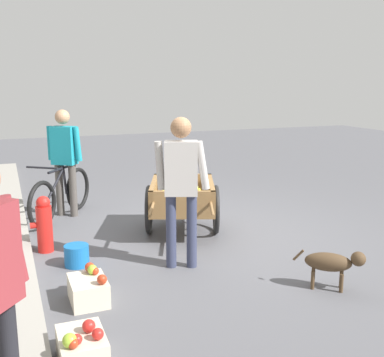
{
  "coord_description": "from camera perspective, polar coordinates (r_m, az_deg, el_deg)",
  "views": [
    {
      "loc": [
        -5.39,
        2.23,
        1.97
      ],
      "look_at": [
        0.08,
        0.06,
        0.75
      ],
      "focal_mm": 44.23,
      "sensor_mm": 36.0,
      "label": 1
    }
  ],
  "objects": [
    {
      "name": "fire_hydrant",
      "position": [
        5.79,
        -17.4,
        -5.27
      ],
      "size": [
        0.25,
        0.25,
        0.67
      ],
      "color": "red",
      "rests_on": "ground"
    },
    {
      "name": "cyclist_person",
      "position": [
        7.12,
        -15.14,
        2.93
      ],
      "size": [
        0.36,
        0.45,
        1.57
      ],
      "color": "#4C4742",
      "rests_on": "ground"
    },
    {
      "name": "fruit_cart",
      "position": [
        6.15,
        -1.17,
        -2.72
      ],
      "size": [
        1.81,
        1.3,
        0.73
      ],
      "color": "olive",
      "rests_on": "ground"
    },
    {
      "name": "ground_plane",
      "position": [
        6.16,
        0.78,
        -6.94
      ],
      "size": [
        24.0,
        24.0,
        0.0
      ],
      "primitive_type": "plane",
      "color": "#56565B"
    },
    {
      "name": "plastic_bucket",
      "position": [
        5.33,
        -13.73,
        -9.0
      ],
      "size": [
        0.27,
        0.27,
        0.23
      ],
      "primitive_type": "cylinder",
      "color": "#1966B2",
      "rests_on": "ground"
    },
    {
      "name": "apple_crate",
      "position": [
        4.49,
        -12.35,
        -12.9
      ],
      "size": [
        0.44,
        0.32,
        0.31
      ],
      "color": "beige",
      "rests_on": "ground"
    },
    {
      "name": "mixed_fruit_crate",
      "position": [
        3.62,
        -13.12,
        -19.26
      ],
      "size": [
        0.44,
        0.32,
        0.32
      ],
      "color": "beige",
      "rests_on": "ground"
    },
    {
      "name": "vendor_person",
      "position": [
        4.92,
        -1.32,
        -0.09
      ],
      "size": [
        0.31,
        0.55,
        1.61
      ],
      "color": "#333851",
      "rests_on": "ground"
    },
    {
      "name": "dog",
      "position": [
        4.77,
        16.57,
        -9.67
      ],
      "size": [
        0.45,
        0.55,
        0.4
      ],
      "color": "#4C3823",
      "rests_on": "ground"
    },
    {
      "name": "bicycle",
      "position": [
        7.1,
        -15.5,
        -1.91
      ],
      "size": [
        1.37,
        1.03,
        0.85
      ],
      "color": "black",
      "rests_on": "ground"
    }
  ]
}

